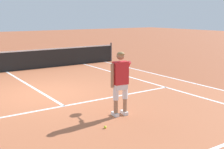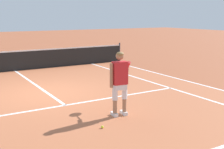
# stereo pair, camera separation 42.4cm
# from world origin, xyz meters

# --- Properties ---
(ground_plane) EXTENTS (80.00, 80.00, 0.00)m
(ground_plane) POSITION_xyz_m (0.00, 0.00, 0.00)
(ground_plane) COLOR #9E5133
(court_inner_surface) EXTENTS (10.98, 11.08, 0.00)m
(court_inner_surface) POSITION_xyz_m (0.00, -0.61, 0.00)
(court_inner_surface) COLOR #B2603D
(court_inner_surface) RESTS_ON ground
(line_service) EXTENTS (8.23, 0.10, 0.01)m
(line_service) POSITION_xyz_m (0.00, -1.67, 0.00)
(line_service) COLOR white
(line_service) RESTS_ON ground
(line_centre_service) EXTENTS (0.10, 6.40, 0.01)m
(line_centre_service) POSITION_xyz_m (0.00, 1.53, 0.00)
(line_centre_service) COLOR white
(line_centre_service) RESTS_ON ground
(line_singles_right) EXTENTS (0.10, 10.68, 0.01)m
(line_singles_right) POSITION_xyz_m (4.12, -0.61, 0.00)
(line_singles_right) COLOR white
(line_singles_right) RESTS_ON ground
(line_doubles_right) EXTENTS (0.10, 10.68, 0.01)m
(line_doubles_right) POSITION_xyz_m (5.49, -0.61, 0.00)
(line_doubles_right) COLOR white
(line_doubles_right) RESTS_ON ground
(tennis_net) EXTENTS (11.96, 0.08, 1.07)m
(tennis_net) POSITION_xyz_m (0.00, 4.73, 0.50)
(tennis_net) COLOR #333338
(tennis_net) RESTS_ON ground
(tennis_player) EXTENTS (0.73, 1.09, 1.71)m
(tennis_player) POSITION_xyz_m (0.92, -3.23, 0.99)
(tennis_player) COLOR white
(tennis_player) RESTS_ON ground
(tennis_ball_near_feet) EXTENTS (0.07, 0.07, 0.07)m
(tennis_ball_near_feet) POSITION_xyz_m (0.08, -3.81, 0.03)
(tennis_ball_near_feet) COLOR #CCE02D
(tennis_ball_near_feet) RESTS_ON ground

